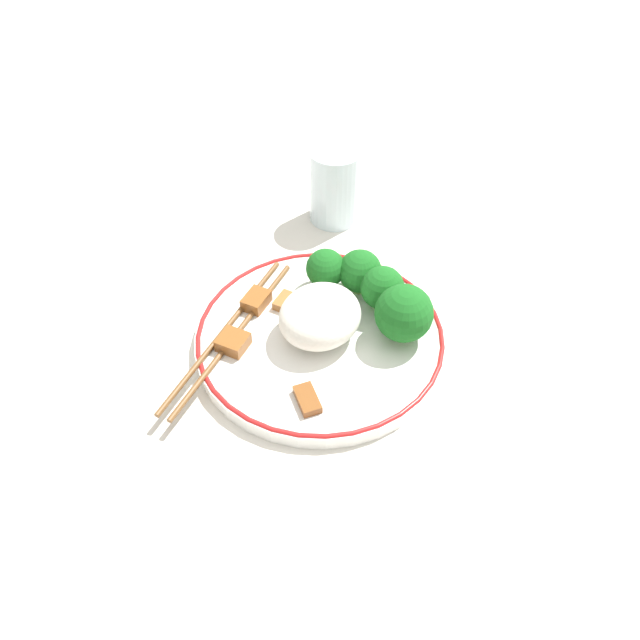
{
  "coord_description": "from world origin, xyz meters",
  "views": [
    {
      "loc": [
        -0.32,
        -0.29,
        0.49
      ],
      "look_at": [
        0.0,
        0.0,
        0.04
      ],
      "focal_mm": 35.0,
      "sensor_mm": 36.0,
      "label": 1
    }
  ],
  "objects_px": {
    "broccoli_back_right": "(360,271)",
    "chopsticks": "(229,333)",
    "broccoli_mid_left": "(326,269)",
    "plate": "(320,338)",
    "broccoli_back_center": "(382,288)",
    "drinking_glass": "(335,186)",
    "broccoli_back_left": "(404,314)"
  },
  "relations": [
    {
      "from": "broccoli_mid_left",
      "to": "chopsticks",
      "type": "xyz_separation_m",
      "value": [
        -0.12,
        0.02,
        -0.02
      ]
    },
    {
      "from": "broccoli_back_left",
      "to": "broccoli_back_center",
      "type": "bearing_deg",
      "value": 66.73
    },
    {
      "from": "broccoli_mid_left",
      "to": "drinking_glass",
      "type": "xyz_separation_m",
      "value": [
        0.12,
        0.09,
        0.0
      ]
    },
    {
      "from": "broccoli_mid_left",
      "to": "chopsticks",
      "type": "height_order",
      "value": "broccoli_mid_left"
    },
    {
      "from": "broccoli_back_left",
      "to": "drinking_glass",
      "type": "height_order",
      "value": "drinking_glass"
    },
    {
      "from": "broccoli_back_left",
      "to": "broccoli_back_center",
      "type": "distance_m",
      "value": 0.04
    },
    {
      "from": "broccoli_back_left",
      "to": "broccoli_mid_left",
      "type": "distance_m",
      "value": 0.11
    },
    {
      "from": "broccoli_back_left",
      "to": "broccoli_back_right",
      "type": "bearing_deg",
      "value": 73.12
    },
    {
      "from": "broccoli_back_right",
      "to": "drinking_glass",
      "type": "height_order",
      "value": "drinking_glass"
    },
    {
      "from": "broccoli_back_right",
      "to": "plate",
      "type": "bearing_deg",
      "value": -170.74
    },
    {
      "from": "chopsticks",
      "to": "broccoli_back_right",
      "type": "bearing_deg",
      "value": -20.95
    },
    {
      "from": "plate",
      "to": "broccoli_back_center",
      "type": "height_order",
      "value": "broccoli_back_center"
    },
    {
      "from": "broccoli_back_center",
      "to": "broccoli_mid_left",
      "type": "relative_size",
      "value": 1.05
    },
    {
      "from": "broccoli_back_center",
      "to": "broccoli_back_right",
      "type": "bearing_deg",
      "value": 81.21
    },
    {
      "from": "broccoli_mid_left",
      "to": "chopsticks",
      "type": "distance_m",
      "value": 0.12
    },
    {
      "from": "broccoli_back_left",
      "to": "drinking_glass",
      "type": "distance_m",
      "value": 0.23
    },
    {
      "from": "plate",
      "to": "drinking_glass",
      "type": "distance_m",
      "value": 0.22
    },
    {
      "from": "plate",
      "to": "broccoli_back_right",
      "type": "bearing_deg",
      "value": 9.26
    },
    {
      "from": "broccoli_back_center",
      "to": "drinking_glass",
      "type": "height_order",
      "value": "drinking_glass"
    },
    {
      "from": "broccoli_back_right",
      "to": "chopsticks",
      "type": "height_order",
      "value": "broccoli_back_right"
    },
    {
      "from": "plate",
      "to": "broccoli_mid_left",
      "type": "distance_m",
      "value": 0.08
    },
    {
      "from": "broccoli_mid_left",
      "to": "plate",
      "type": "bearing_deg",
      "value": -142.3
    },
    {
      "from": "broccoli_back_center",
      "to": "broccoli_mid_left",
      "type": "bearing_deg",
      "value": 104.4
    },
    {
      "from": "chopsticks",
      "to": "plate",
      "type": "bearing_deg",
      "value": -45.91
    },
    {
      "from": "broccoli_back_left",
      "to": "chopsticks",
      "type": "relative_size",
      "value": 0.27
    },
    {
      "from": "broccoli_mid_left",
      "to": "drinking_glass",
      "type": "bearing_deg",
      "value": 37.88
    },
    {
      "from": "broccoli_back_center",
      "to": "drinking_glass",
      "type": "xyz_separation_m",
      "value": [
        0.1,
        0.16,
        0.0
      ]
    },
    {
      "from": "broccoli_mid_left",
      "to": "chopsticks",
      "type": "relative_size",
      "value": 0.22
    },
    {
      "from": "plate",
      "to": "broccoli_back_center",
      "type": "distance_m",
      "value": 0.08
    },
    {
      "from": "plate",
      "to": "broccoli_back_center",
      "type": "xyz_separation_m",
      "value": [
        0.07,
        -0.02,
        0.03
      ]
    },
    {
      "from": "broccoli_mid_left",
      "to": "broccoli_back_center",
      "type": "bearing_deg",
      "value": -75.6
    },
    {
      "from": "broccoli_back_left",
      "to": "plate",
      "type": "bearing_deg",
      "value": 130.4
    }
  ]
}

